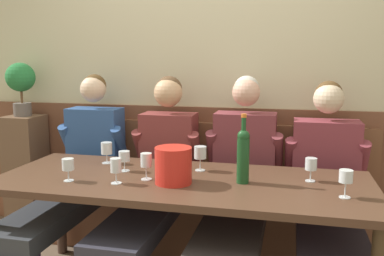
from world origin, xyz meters
TOP-DOWN VIEW (x-y plane):
  - room_wall_back at (0.00, 1.09)m, footprint 6.80×0.08m
  - wood_wainscot_panel at (0.00, 1.04)m, footprint 6.80×0.03m
  - wall_bench at (0.00, 0.83)m, footprint 2.47×0.42m
  - dining_table at (0.00, 0.14)m, footprint 2.17×0.85m
  - person_left_seat at (-0.87, 0.46)m, footprint 0.51×1.27m
  - person_center_left_seat at (-0.27, 0.48)m, footprint 0.50×1.28m
  - person_center_right_seat at (0.29, 0.47)m, footprint 0.53×1.27m
  - person_right_seat at (0.85, 0.47)m, footprint 0.54×1.28m
  - ice_bucket at (-0.02, 0.05)m, footprint 0.21×0.21m
  - wine_bottle_clear_water at (0.36, 0.15)m, footprint 0.07×0.07m
  - wine_glass_mid_right at (-0.58, 0.38)m, footprint 0.07×0.07m
  - wine_glass_by_bottle at (-0.61, -0.05)m, footprint 0.07×0.07m
  - wine_glass_near_bucket at (-0.33, -0.03)m, footprint 0.06×0.06m
  - wine_glass_right_end at (-0.39, 0.22)m, footprint 0.07×0.07m
  - wine_glass_left_end at (0.07, 0.34)m, footprint 0.08×0.08m
  - wine_glass_center_front at (0.88, 0.01)m, footprint 0.07×0.07m
  - wine_glass_mid_left at (-0.19, 0.08)m, footprint 0.07×0.07m
  - wine_glass_center_rear at (0.73, 0.27)m, footprint 0.07×0.07m
  - corner_pedestal at (-1.54, 0.86)m, footprint 0.28×0.28m
  - potted_plant at (-1.54, 0.86)m, footprint 0.23×0.23m

SIDE VIEW (x-z plane):
  - wall_bench at x=0.00m, z-range -0.19..0.75m
  - corner_pedestal at x=-1.54m, z-range 0.00..0.96m
  - wood_wainscot_panel at x=0.00m, z-range 0.00..1.06m
  - person_right_seat at x=0.85m, z-range -0.02..1.26m
  - person_left_seat at x=-0.87m, z-range -0.03..1.28m
  - person_center_right_seat at x=0.29m, z-range -0.03..1.28m
  - person_center_left_seat at x=-0.27m, z-range -0.01..1.29m
  - dining_table at x=0.00m, z-range 0.29..1.03m
  - wine_glass_right_end at x=-0.39m, z-range 0.77..0.89m
  - wine_glass_by_bottle at x=-0.61m, z-range 0.77..0.90m
  - wine_glass_near_bucket at x=-0.33m, z-range 0.76..0.91m
  - wine_glass_center_rear at x=0.73m, z-range 0.77..0.90m
  - wine_glass_mid_right at x=-0.58m, z-range 0.77..0.91m
  - ice_bucket at x=-0.02m, z-range 0.74..0.94m
  - wine_glass_center_front at x=0.88m, z-range 0.77..0.91m
  - wine_glass_left_end at x=0.07m, z-range 0.77..0.92m
  - wine_glass_mid_left at x=-0.19m, z-range 0.77..0.93m
  - wine_bottle_clear_water at x=0.36m, z-range 0.71..1.10m
  - potted_plant at x=-1.54m, z-range 1.02..1.46m
  - room_wall_back at x=0.00m, z-range 0.00..2.80m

